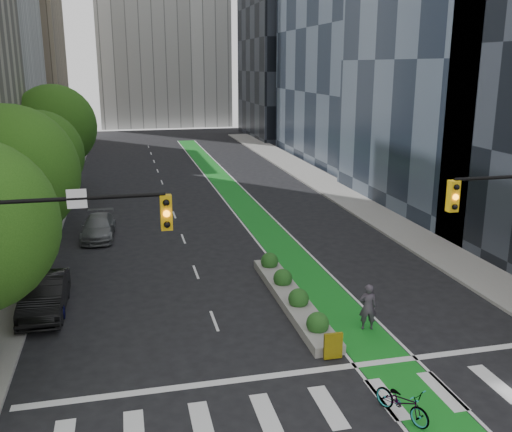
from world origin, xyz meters
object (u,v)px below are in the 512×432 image
parked_car_left_mid (44,295)px  bicycle (402,402)px  parked_car_left_near (46,293)px  median_planter (292,295)px  cyclist (368,307)px  parked_car_left_far (98,227)px

parked_car_left_mid → bicycle: bearing=-42.0°
parked_car_left_near → median_planter: bearing=-12.2°
parked_car_left_near → parked_car_left_mid: 0.56m
parked_car_left_mid → cyclist: bearing=-19.4°
parked_car_left_mid → parked_car_left_near: bearing=90.4°
bicycle → cyclist: size_ratio=1.03×
median_planter → parked_car_left_far: (-8.78, 12.45, 0.31)m
parked_car_left_near → parked_car_left_mid: (0.00, -0.55, 0.10)m
cyclist → median_planter: bearing=-42.0°
parked_car_left_near → parked_car_left_far: 10.62m
bicycle → cyclist: cyclist is taller
parked_car_left_near → cyclist: bearing=-23.6°
median_planter → parked_car_left_near: bearing=169.4°
median_planter → cyclist: bearing=-55.0°
median_planter → bicycle: size_ratio=5.10×
cyclist → parked_car_left_mid: 13.75m
bicycle → parked_car_left_far: size_ratio=0.43×
parked_car_left_mid → median_planter: bearing=-7.3°
parked_car_left_far → cyclist: bearing=-51.9°
cyclist → parked_car_left_near: size_ratio=0.47×
parked_car_left_far → bicycle: bearing=-63.0°
bicycle → parked_car_left_near: 15.94m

